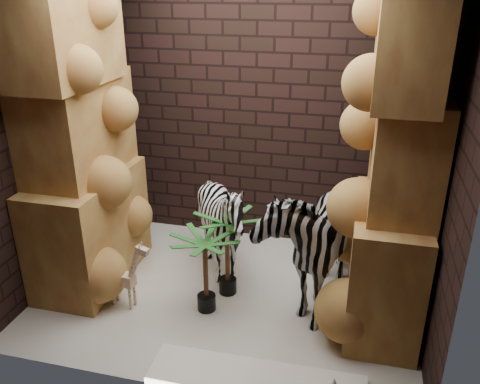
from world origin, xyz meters
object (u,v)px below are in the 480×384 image
(zebra_right, at_px, (311,225))
(palm_back, at_px, (206,273))
(zebra_left, at_px, (223,230))
(giraffe_toy, at_px, (121,271))
(palm_front, at_px, (227,254))
(surfboard, at_px, (256,380))

(zebra_right, relative_size, palm_back, 1.94)
(zebra_right, distance_m, palm_back, 1.05)
(zebra_left, height_order, giraffe_toy, zebra_left)
(zebra_left, bearing_deg, palm_back, -77.50)
(zebra_left, xyz_separation_m, palm_front, (0.12, -0.27, -0.10))
(zebra_left, distance_m, palm_front, 0.31)
(surfboard, bearing_deg, zebra_right, 77.92)
(palm_front, height_order, surfboard, palm_front)
(giraffe_toy, relative_size, palm_back, 0.94)
(palm_back, relative_size, surfboard, 0.47)
(palm_front, bearing_deg, surfboard, -64.39)
(giraffe_toy, height_order, palm_front, palm_front)
(zebra_right, relative_size, surfboard, 0.92)
(giraffe_toy, bearing_deg, palm_back, 17.85)
(giraffe_toy, bearing_deg, palm_front, 34.63)
(zebra_right, distance_m, palm_front, 0.84)
(zebra_left, distance_m, palm_back, 0.59)
(palm_front, distance_m, surfboard, 1.27)
(giraffe_toy, distance_m, surfboard, 1.59)
(palm_front, bearing_deg, giraffe_toy, -154.14)
(palm_back, bearing_deg, surfboard, -50.62)
(zebra_left, xyz_separation_m, surfboard, (0.64, -1.35, -0.50))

